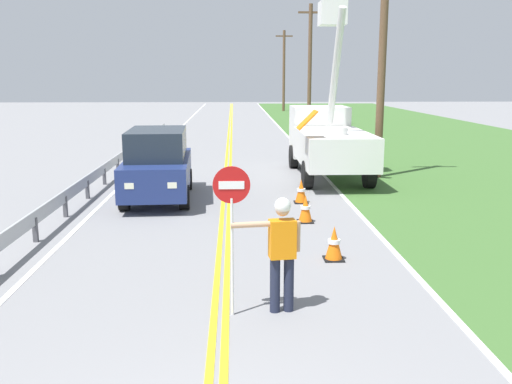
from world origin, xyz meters
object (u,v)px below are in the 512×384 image
object	(u,v)px
traffic_cone_lead	(334,244)
utility_bucket_truck	(327,137)
utility_pole_near	(382,55)
oncoming_suv_nearest	(158,164)
stop_sign_paddle	(232,207)
flagger_worker	(282,247)
traffic_cone_tail	(301,192)
traffic_cone_mid	(305,209)
utility_pole_mid	(310,64)
utility_pole_far	(284,69)

from	to	relation	value
traffic_cone_lead	utility_bucket_truck	bearing A→B (deg)	81.67
traffic_cone_lead	utility_pole_near	bearing A→B (deg)	70.87
utility_bucket_truck	oncoming_suv_nearest	bearing A→B (deg)	-145.06
utility_bucket_truck	utility_pole_near	bearing A→B (deg)	-14.92
oncoming_suv_nearest	stop_sign_paddle	bearing A→B (deg)	-75.36
stop_sign_paddle	oncoming_suv_nearest	xyz separation A→B (m)	(-2.23, 8.54, -0.65)
flagger_worker	traffic_cone_tail	xyz separation A→B (m)	(1.23, 7.73, -0.71)
oncoming_suv_nearest	traffic_cone_mid	bearing A→B (deg)	-35.78
traffic_cone_mid	oncoming_suv_nearest	bearing A→B (deg)	144.22
flagger_worker	utility_bucket_truck	size ratio (longest dim) A/B	0.27
stop_sign_paddle	traffic_cone_lead	world-z (taller)	stop_sign_paddle
flagger_worker	oncoming_suv_nearest	xyz separation A→B (m)	(-2.99, 8.43, 0.01)
flagger_worker	utility_bucket_truck	bearing A→B (deg)	77.62
oncoming_suv_nearest	utility_pole_mid	world-z (taller)	utility_pole_mid
traffic_cone_tail	traffic_cone_lead	bearing A→B (deg)	-89.57
stop_sign_paddle	utility_pole_mid	distance (m)	34.09
utility_bucket_truck	traffic_cone_lead	size ratio (longest dim) A/B	9.73
stop_sign_paddle	traffic_cone_mid	distance (m)	6.06
utility_pole_near	utility_pole_far	distance (m)	41.05
traffic_cone_mid	traffic_cone_tail	bearing A→B (deg)	86.03
traffic_cone_mid	traffic_cone_tail	world-z (taller)	same
flagger_worker	traffic_cone_mid	distance (m)	5.64
utility_pole_far	oncoming_suv_nearest	bearing A→B (deg)	-99.80
stop_sign_paddle	traffic_cone_mid	world-z (taller)	stop_sign_paddle
stop_sign_paddle	traffic_cone_lead	size ratio (longest dim) A/B	3.33
utility_pole_near	traffic_cone_mid	size ratio (longest dim) A/B	11.95
oncoming_suv_nearest	traffic_cone_tail	bearing A→B (deg)	-9.36
flagger_worker	utility_pole_near	size ratio (longest dim) A/B	0.22
utility_pole_mid	traffic_cone_tail	world-z (taller)	utility_pole_mid
flagger_worker	utility_pole_mid	world-z (taller)	utility_pole_mid
flagger_worker	utility_pole_near	world-z (taller)	utility_pole_near
stop_sign_paddle	utility_pole_far	distance (m)	53.45
stop_sign_paddle	traffic_cone_tail	size ratio (longest dim) A/B	3.33
utility_pole_mid	utility_pole_far	world-z (taller)	utility_pole_mid
utility_bucket_truck	traffic_cone_mid	bearing A→B (deg)	-103.38
utility_pole_far	traffic_cone_tail	distance (m)	45.58
utility_pole_near	utility_pole_mid	size ratio (longest dim) A/B	0.96
utility_bucket_truck	utility_pole_near	xyz separation A→B (m)	(1.82, -0.49, 2.93)
utility_bucket_truck	oncoming_suv_nearest	xyz separation A→B (m)	(-5.72, -4.00, -0.38)
utility_pole_near	traffic_cone_mid	world-z (taller)	utility_pole_near
utility_pole_mid	traffic_cone_lead	xyz separation A→B (m)	(-3.58, -30.90, -4.22)
flagger_worker	utility_pole_far	distance (m)	53.31
utility_pole_mid	stop_sign_paddle	bearing A→B (deg)	-99.51
utility_bucket_truck	traffic_cone_lead	world-z (taller)	utility_bucket_truck
utility_pole_near	utility_pole_far	bearing A→B (deg)	89.79
utility_pole_far	traffic_cone_lead	distance (m)	50.78
utility_pole_near	traffic_cone_tail	xyz separation A→B (m)	(-3.32, -4.21, -4.03)
flagger_worker	stop_sign_paddle	distance (m)	1.02
traffic_cone_lead	traffic_cone_mid	size ratio (longest dim) A/B	1.00
utility_pole_near	utility_pole_mid	xyz separation A→B (m)	(0.30, 21.45, 0.19)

